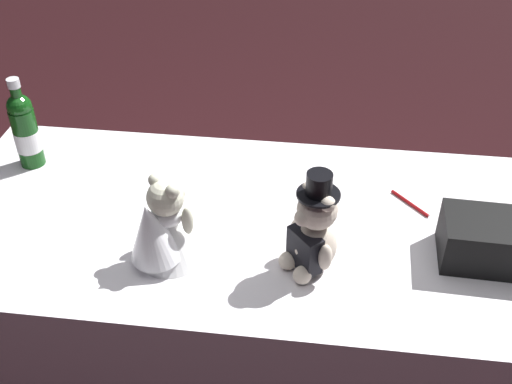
% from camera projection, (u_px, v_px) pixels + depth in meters
% --- Properties ---
extents(ground_plane, '(12.00, 12.00, 0.00)m').
position_uv_depth(ground_plane, '(256.00, 375.00, 2.20)').
color(ground_plane, black).
extents(reception_table, '(1.84, 0.84, 0.70)m').
position_uv_depth(reception_table, '(256.00, 305.00, 1.99)').
color(reception_table, white).
rests_on(reception_table, ground_plane).
extents(teddy_bear_groom, '(0.15, 0.14, 0.29)m').
position_uv_depth(teddy_bear_groom, '(313.00, 232.00, 1.56)').
color(teddy_bear_groom, beige).
rests_on(teddy_bear_groom, reception_table).
extents(teddy_bear_bride, '(0.23, 0.24, 0.25)m').
position_uv_depth(teddy_bear_bride, '(163.00, 228.00, 1.60)').
color(teddy_bear_bride, white).
rests_on(teddy_bear_bride, reception_table).
extents(champagne_bottle, '(0.08, 0.08, 0.30)m').
position_uv_depth(champagne_bottle, '(25.00, 129.00, 1.94)').
color(champagne_bottle, '#104112').
rests_on(champagne_bottle, reception_table).
extents(signing_pen, '(0.11, 0.12, 0.01)m').
position_uv_depth(signing_pen, '(411.00, 204.00, 1.83)').
color(signing_pen, maroon).
rests_on(signing_pen, reception_table).
extents(gift_case_black, '(0.27, 0.18, 0.12)m').
position_uv_depth(gift_case_black, '(493.00, 241.00, 1.62)').
color(gift_case_black, black).
rests_on(gift_case_black, reception_table).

